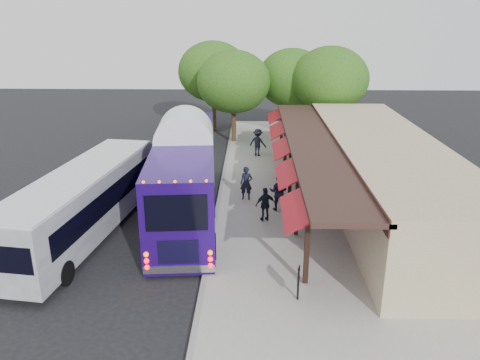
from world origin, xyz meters
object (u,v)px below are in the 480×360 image
(coach_bus, at_px, (186,171))
(ped_d, at_px, (258,142))
(sign_board, at_px, (298,279))
(city_bus, at_px, (83,201))
(ped_b, at_px, (279,192))
(ped_c, at_px, (265,204))
(ped_a, at_px, (246,183))

(coach_bus, bearing_deg, ped_d, 64.70)
(ped_d, xyz_separation_m, sign_board, (1.22, -17.62, -0.15))
(city_bus, height_order, ped_d, city_bus)
(ped_b, bearing_deg, ped_d, -71.61)
(ped_d, bearing_deg, sign_board, 118.27)
(coach_bus, height_order, city_bus, coach_bus)
(coach_bus, relative_size, ped_c, 7.93)
(ped_a, height_order, ped_d, ped_d)
(city_bus, height_order, ped_a, city_bus)
(ped_c, xyz_separation_m, ped_d, (-0.26, 11.01, 0.13))
(ped_a, height_order, ped_c, ped_a)
(coach_bus, distance_m, ped_c, 4.27)
(sign_board, bearing_deg, coach_bus, 131.79)
(ped_d, bearing_deg, ped_c, 115.67)
(city_bus, relative_size, ped_d, 6.06)
(coach_bus, bearing_deg, ped_c, -22.05)
(coach_bus, relative_size, ped_a, 7.37)
(ped_a, xyz_separation_m, ped_d, (0.69, 8.25, 0.06))
(ped_b, xyz_separation_m, ped_c, (-0.69, -1.33, -0.14))
(ped_b, relative_size, ped_c, 1.17)
(ped_b, bearing_deg, ped_c, 75.50)
(ped_c, height_order, ped_d, ped_d)
(city_bus, distance_m, ped_a, 8.38)
(coach_bus, distance_m, ped_b, 4.72)
(ped_a, relative_size, ped_b, 0.92)
(ped_b, height_order, ped_c, ped_b)
(city_bus, distance_m, ped_b, 9.26)
(city_bus, xyz_separation_m, sign_board, (9.06, -5.06, -0.73))
(coach_bus, relative_size, ped_d, 6.87)
(coach_bus, height_order, ped_b, coach_bus)
(ped_d, height_order, sign_board, ped_d)
(coach_bus, bearing_deg, ped_a, 22.84)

